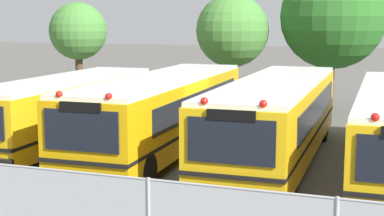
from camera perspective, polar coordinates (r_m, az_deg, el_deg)
ground_plane at (r=18.84m, az=2.71°, el=-4.96°), size 160.00×160.00×0.00m
school_bus_0 at (r=20.85m, az=-12.39°, el=-0.04°), size 2.62×9.88×2.56m
school_bus_1 at (r=19.28m, az=-2.86°, el=-0.29°), size 2.82×11.50×2.73m
school_bus_2 at (r=18.18m, az=8.39°, el=-0.91°), size 2.72×11.50×2.74m
tree_0 at (r=33.54m, az=-11.18°, el=7.58°), size 3.27×3.27×5.47m
tree_1 at (r=28.42m, az=4.06°, el=7.49°), size 3.57×3.57×5.73m
tree_2 at (r=28.92m, az=13.58°, el=9.01°), size 5.08×5.08×7.17m
chainlink_fence at (r=11.06m, az=-12.05°, el=-10.20°), size 16.13×0.07×1.74m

